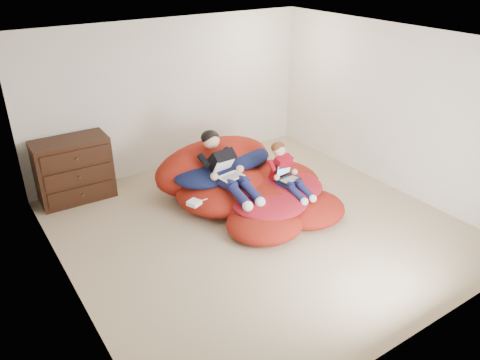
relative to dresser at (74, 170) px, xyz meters
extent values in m
cube|color=tan|center=(1.82, -2.21, -0.61)|extent=(5.10, 5.10, 0.25)
cube|color=silver|center=(1.82, 0.30, 0.77)|extent=(5.10, 0.02, 2.50)
cube|color=silver|center=(1.82, -4.72, 0.77)|extent=(5.10, 0.02, 2.50)
cube|color=silver|center=(-0.69, -2.21, 0.77)|extent=(0.02, 5.10, 2.50)
cube|color=silver|center=(4.33, -2.21, 0.77)|extent=(0.02, 5.10, 2.50)
cube|color=white|center=(1.82, -2.21, 2.03)|extent=(5.10, 5.10, 0.02)
cube|color=black|center=(0.00, 0.01, 0.00)|extent=(1.09, 0.56, 0.97)
cube|color=black|center=(0.00, -0.27, -0.29)|extent=(0.97, 0.04, 0.23)
cylinder|color=#4C3F26|center=(0.00, -0.29, -0.29)|extent=(0.03, 0.06, 0.03)
cube|color=black|center=(0.00, -0.27, 0.00)|extent=(0.97, 0.04, 0.23)
cylinder|color=#4C3F26|center=(0.00, -0.29, 0.00)|extent=(0.03, 0.06, 0.03)
cube|color=black|center=(0.00, -0.27, 0.29)|extent=(0.97, 0.04, 0.23)
cylinder|color=#4C3F26|center=(0.00, -0.29, 0.29)|extent=(0.03, 0.06, 0.03)
ellipsoid|color=#A21F12|center=(1.83, -1.39, -0.26)|extent=(1.55, 1.39, 0.56)
ellipsoid|color=#A21F12|center=(2.63, -1.57, -0.28)|extent=(1.36, 1.32, 0.49)
ellipsoid|color=#A21F12|center=(2.21, -1.99, -0.30)|extent=(1.48, 1.18, 0.47)
ellipsoid|color=#A21F12|center=(1.83, -2.36, -0.34)|extent=(1.08, 0.99, 0.36)
ellipsoid|color=#A21F12|center=(2.57, -2.38, -0.35)|extent=(1.11, 1.01, 0.36)
ellipsoid|color=#A21F12|center=(1.91, -0.90, -0.08)|extent=(1.99, 0.88, 0.88)
ellipsoid|color=#131B46|center=(1.63, -1.21, 0.00)|extent=(1.08, 0.89, 0.28)
ellipsoid|color=#131B46|center=(2.23, -1.08, 0.04)|extent=(1.08, 0.76, 0.26)
ellipsoid|color=#AD1826|center=(2.52, -1.97, -0.14)|extent=(1.01, 1.01, 0.18)
ellipsoid|color=#AD1826|center=(2.06, -2.16, -0.18)|extent=(1.11, 1.00, 0.20)
ellipsoid|color=beige|center=(1.59, -0.84, 0.14)|extent=(0.42, 0.27, 0.27)
cube|color=black|center=(1.72, -1.34, 0.18)|extent=(0.39, 0.52, 0.50)
sphere|color=#DCA187|center=(1.72, -1.16, 0.47)|extent=(0.25, 0.25, 0.25)
ellipsoid|color=black|center=(1.72, -1.13, 0.51)|extent=(0.27, 0.26, 0.21)
cylinder|color=#151942|center=(1.62, -1.70, 0.03)|extent=(0.20, 0.41, 0.22)
cylinder|color=#151942|center=(1.62, -2.05, -0.01)|extent=(0.17, 0.39, 0.26)
sphere|color=white|center=(1.62, -2.25, -0.07)|extent=(0.14, 0.14, 0.14)
cylinder|color=#151942|center=(1.82, -1.70, 0.03)|extent=(0.20, 0.41, 0.22)
cylinder|color=#151942|center=(1.82, -2.05, -0.01)|extent=(0.17, 0.39, 0.26)
sphere|color=white|center=(1.82, -2.25, -0.07)|extent=(0.14, 0.14, 0.14)
cube|color=#A30E1D|center=(2.45, -1.88, 0.12)|extent=(0.29, 0.27, 0.42)
sphere|color=#DCA187|center=(2.45, -1.82, 0.39)|extent=(0.19, 0.19, 0.19)
ellipsoid|color=#4E2D14|center=(2.45, -1.80, 0.42)|extent=(0.21, 0.20, 0.16)
cylinder|color=#151942|center=(2.38, -2.09, -0.04)|extent=(0.15, 0.31, 0.17)
cylinder|color=#151942|center=(2.38, -2.35, -0.07)|extent=(0.13, 0.30, 0.19)
sphere|color=white|center=(2.38, -2.51, -0.12)|extent=(0.11, 0.11, 0.11)
cylinder|color=#151942|center=(2.53, -2.09, -0.04)|extent=(0.15, 0.31, 0.17)
cylinder|color=#151942|center=(2.53, -2.35, -0.07)|extent=(0.13, 0.30, 0.19)
sphere|color=white|center=(2.53, -2.51, -0.12)|extent=(0.11, 0.11, 0.11)
cube|color=white|center=(1.72, -1.68, 0.10)|extent=(0.37, 0.28, 0.01)
cube|color=gray|center=(1.72, -1.70, 0.11)|extent=(0.30, 0.17, 0.00)
cube|color=white|center=(1.72, -1.51, 0.21)|extent=(0.35, 0.17, 0.21)
cube|color=blue|center=(1.72, -1.52, 0.22)|extent=(0.31, 0.14, 0.17)
cube|color=black|center=(2.45, -2.07, 0.02)|extent=(0.33, 0.25, 0.01)
cube|color=gray|center=(2.45, -2.09, 0.03)|extent=(0.27, 0.15, 0.00)
cube|color=black|center=(2.45, -1.95, 0.13)|extent=(0.31, 0.08, 0.21)
cube|color=#4FA3B8|center=(2.45, -1.96, 0.13)|extent=(0.27, 0.06, 0.17)
cube|color=white|center=(1.07, -1.79, -0.06)|extent=(0.20, 0.20, 0.06)
camera|label=1|loc=(-1.44, -6.64, 3.01)|focal=35.00mm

